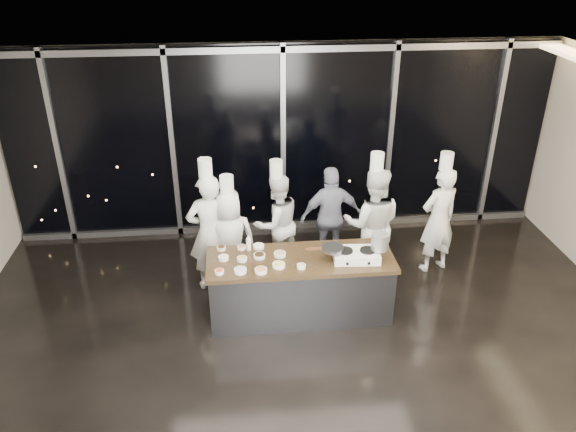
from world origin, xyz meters
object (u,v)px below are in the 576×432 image
object	(u,v)px
demo_counter	(300,286)
frying_pan	(332,248)
chef_right	(372,224)
chef_far_left	(210,231)
chef_left	(230,239)
stove	(356,255)
stock_pot	(380,241)
guest	(331,217)
chef_side	(438,219)
chef_center	(277,223)

from	to	relation	value
demo_counter	frying_pan	xyz separation A→B (m)	(0.40, -0.07, 0.61)
demo_counter	chef_right	bearing A→B (deg)	36.42
chef_far_left	chef_left	size ratio (longest dim) A/B	1.14
chef_far_left	chef_right	distance (m)	2.36
stove	stock_pot	bearing A→B (deg)	3.03
chef_right	stove	bearing A→B (deg)	76.72
frying_pan	chef_left	xyz separation A→B (m)	(-1.33, 0.89, -0.29)
frying_pan	guest	distance (m)	1.40
chef_side	chef_left	bearing A→B (deg)	-15.72
chef_far_left	guest	distance (m)	1.88
chef_far_left	stove	bearing A→B (deg)	139.95
frying_pan	chef_left	bearing A→B (deg)	150.08
chef_side	chef_right	bearing A→B (deg)	-12.52
chef_center	guest	world-z (taller)	chef_center
guest	chef_right	world-z (taller)	chef_right
stove	chef_side	distance (m)	1.82
stock_pot	guest	bearing A→B (deg)	105.75
stock_pot	stove	bearing A→B (deg)	179.15
stock_pot	chef_far_left	distance (m)	2.42
guest	chef_left	bearing A→B (deg)	10.29
chef_far_left	chef_side	size ratio (longest dim) A/B	1.05
stock_pot	chef_far_left	size ratio (longest dim) A/B	0.11
demo_counter	guest	bearing A→B (deg)	64.24
chef_left	chef_right	size ratio (longest dim) A/B	0.88
stove	chef_far_left	distance (m)	2.13
stock_pot	chef_side	bearing A→B (deg)	41.85
stock_pot	chef_left	bearing A→B (deg)	154.64
frying_pan	chef_right	size ratio (longest dim) A/B	0.25
chef_side	demo_counter	bearing A→B (deg)	5.29
guest	chef_right	xyz separation A→B (m)	(0.54, -0.43, 0.08)
chef_far_left	chef_right	size ratio (longest dim) A/B	1.01
chef_far_left	chef_left	distance (m)	0.31
demo_counter	frying_pan	bearing A→B (deg)	-9.58
chef_left	chef_center	xyz separation A→B (m)	(0.71, 0.38, 0.02)
stove	chef_side	xyz separation A→B (m)	(1.48, 1.06, -0.10)
frying_pan	chef_side	bearing A→B (deg)	33.63
chef_center	chef_far_left	bearing A→B (deg)	-4.32
stove	chef_far_left	bearing A→B (deg)	158.10
stock_pot	chef_side	size ratio (longest dim) A/B	0.12
frying_pan	stock_pot	size ratio (longest dim) A/B	2.30
chef_far_left	chef_left	world-z (taller)	chef_far_left
demo_counter	chef_right	size ratio (longest dim) A/B	1.23
chef_center	chef_side	bearing A→B (deg)	149.64
chef_side	stove	bearing A→B (deg)	17.17
chef_center	chef_right	distance (m)	1.42
guest	frying_pan	bearing A→B (deg)	74.05
demo_counter	chef_center	world-z (taller)	chef_center
stove	guest	distance (m)	1.40
frying_pan	demo_counter	bearing A→B (deg)	174.30
demo_counter	chef_far_left	bearing A→B (deg)	145.33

